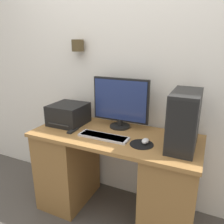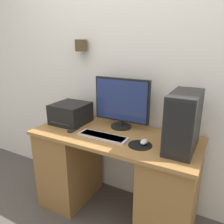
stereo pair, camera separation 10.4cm
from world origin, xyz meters
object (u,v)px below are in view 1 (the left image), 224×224
(monitor, at_px, (120,102))
(mouse, at_px, (145,141))
(remote_control, at_px, (73,131))
(computer_tower, at_px, (184,120))
(keyboard, at_px, (104,136))
(printer, at_px, (69,114))

(monitor, xyz_separation_m, mouse, (0.31, -0.24, -0.21))
(monitor, bearing_deg, remote_control, -140.52)
(remote_control, bearing_deg, monitor, 39.48)
(computer_tower, bearing_deg, remote_control, -173.72)
(keyboard, bearing_deg, remote_control, 179.39)
(keyboard, bearing_deg, mouse, 5.95)
(keyboard, relative_size, remote_control, 3.34)
(keyboard, relative_size, mouse, 5.01)
(mouse, xyz_separation_m, remote_control, (-0.64, -0.03, -0.01))
(mouse, height_order, printer, printer)
(mouse, relative_size, printer, 0.26)
(keyboard, distance_m, printer, 0.48)
(monitor, relative_size, keyboard, 1.24)
(remote_control, bearing_deg, keyboard, -0.61)
(computer_tower, bearing_deg, monitor, 162.95)
(mouse, bearing_deg, keyboard, -174.05)
(monitor, xyz_separation_m, printer, (-0.48, -0.12, -0.14))
(computer_tower, distance_m, printer, 1.05)
(keyboard, xyz_separation_m, mouse, (0.34, 0.04, 0.01))
(keyboard, bearing_deg, printer, 160.91)
(mouse, distance_m, remote_control, 0.64)
(mouse, bearing_deg, monitor, 142.13)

